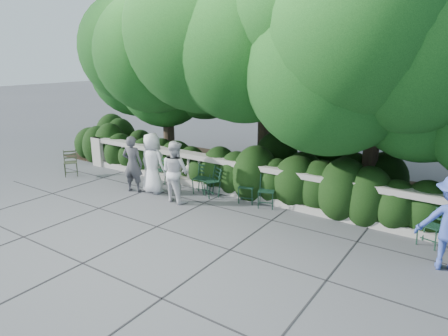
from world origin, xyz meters
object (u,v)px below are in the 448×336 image
Objects in this scene: chair_c at (206,197)px; chair_e at (245,204)px; chair_weathered at (72,177)px; chair_a at (154,186)px; person_casual_man at (175,171)px; chair_d at (265,209)px; person_businessman at (152,163)px; chair_f at (425,248)px; person_woman_grey at (133,164)px; chair_b at (199,195)px.

chair_c is 1.19m from chair_e.
chair_e and chair_weathered have the same top height.
chair_a is 2.91m from chair_weathered.
chair_a is 0.51× the size of person_casual_man.
chair_c is 1.18m from person_casual_man.
person_casual_man is (-2.27, -0.81, 0.82)m from chair_d.
person_businessman is (-1.48, -0.51, 0.85)m from chair_c.
chair_a is 0.49× the size of person_businessman.
person_casual_man reaches higher than chair_a.
person_businessman reaches higher than chair_a.
chair_c is at bearing 169.14° from chair_e.
chair_f is 7.56m from person_woman_grey.
chair_a is 1.03m from person_businessman.
chair_a is 1.63m from chair_b.
person_woman_grey is at bearing 178.33° from chair_e.
chair_b and chair_f have the same top height.
chair_b is 2.08m from person_woman_grey.
chair_a is at bearing -43.48° from person_businessman.
chair_f is 7.02m from person_businessman.
chair_b is 4.52m from chair_weathered.
chair_weathered is 4.27m from person_casual_man.
chair_a is 1.00× the size of chair_weathered.
person_businessman is at bearing -164.89° from chair_b.
chair_c is 1.00× the size of chair_f.
person_businessman is at bearing -160.66° from chair_f.
chair_b is at bearing -174.66° from person_woman_grey.
person_woman_grey reaches higher than chair_d.
chair_d is 3.70m from chair_f.
person_businessman reaches higher than person_woman_grey.
chair_f is at bearing -173.32° from person_businessman.
person_businessman reaches higher than person_casual_man.
person_casual_man is at bearing -97.77° from chair_c.
chair_f is at bearing 29.48° from chair_c.
chair_weathered is at bearing 172.79° from chair_e.
chair_d is 3.96m from person_woman_grey.
chair_weathered is 0.51× the size of person_casual_man.
chair_e is (-0.59, 0.01, 0.00)m from chair_d.
chair_b is at bearing -164.88° from chair_f.
chair_weathered is at bearing -159.94° from chair_f.
chair_c is 0.51× the size of person_casual_man.
person_casual_man reaches higher than chair_e.
chair_e is 2.03m from person_casual_man.
chair_d is (1.77, 0.13, 0.00)m from chair_c.
person_casual_man is at bearing 178.60° from chair_d.
person_businessman is 1.00m from person_casual_man.
chair_b is 1.00× the size of chair_e.
chair_a and chair_weathered have the same top height.
chair_weathered is at bearing 9.82° from person_casual_man.
chair_e is at bearing 34.92° from chair_c.
person_woman_grey is (-0.52, -0.25, -0.05)m from person_businessman.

